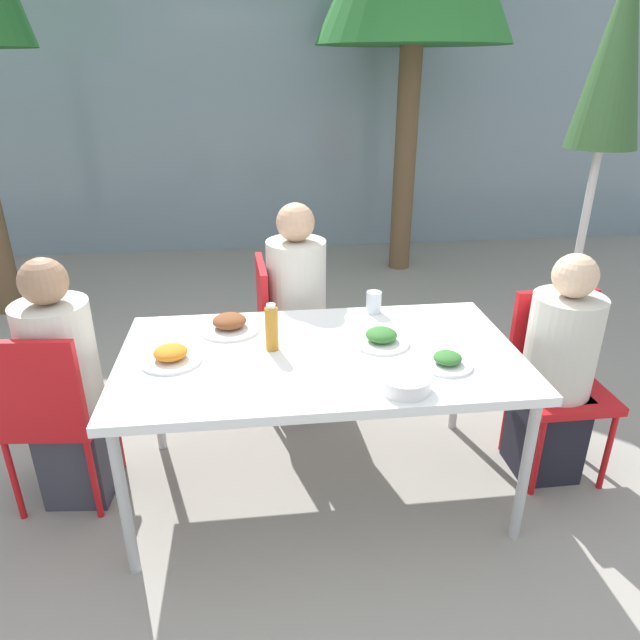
% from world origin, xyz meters
% --- Properties ---
extents(ground_plane, '(24.00, 24.00, 0.00)m').
position_xyz_m(ground_plane, '(0.00, 0.00, 0.00)').
color(ground_plane, gray).
extents(building_facade, '(10.00, 0.20, 3.00)m').
position_xyz_m(building_facade, '(0.00, 4.03, 1.50)').
color(building_facade, gray).
rests_on(building_facade, ground).
extents(dining_table, '(1.69, 0.92, 0.72)m').
position_xyz_m(dining_table, '(0.00, 0.00, 0.67)').
color(dining_table, white).
rests_on(dining_table, ground).
extents(chair_left, '(0.44, 0.44, 0.88)m').
position_xyz_m(chair_left, '(-1.15, 0.03, 0.52)').
color(chair_left, red).
rests_on(chair_left, ground).
extents(person_left, '(0.31, 0.31, 1.15)m').
position_xyz_m(person_left, '(-1.09, 0.10, 0.55)').
color(person_left, '#383842').
rests_on(person_left, ground).
extents(chair_right, '(0.40, 0.40, 0.88)m').
position_xyz_m(chair_right, '(1.14, 0.09, 0.52)').
color(chair_right, red).
rests_on(chair_right, ground).
extents(person_right, '(0.31, 0.31, 1.11)m').
position_xyz_m(person_right, '(1.09, 0.01, 0.53)').
color(person_right, black).
rests_on(person_right, ground).
extents(chair_far, '(0.42, 0.42, 0.88)m').
position_xyz_m(chair_far, '(-0.13, 0.76, 0.52)').
color(chair_far, red).
rests_on(chair_far, ground).
extents(person_far, '(0.32, 0.32, 1.20)m').
position_xyz_m(person_far, '(-0.04, 0.71, 0.57)').
color(person_far, '#383842').
rests_on(person_far, ground).
extents(closed_umbrella, '(0.36, 0.36, 2.36)m').
position_xyz_m(closed_umbrella, '(1.54, 0.73, 1.78)').
color(closed_umbrella, '#333333').
rests_on(closed_umbrella, ground).
extents(plate_0, '(0.25, 0.25, 0.07)m').
position_xyz_m(plate_0, '(-0.62, -0.01, 0.75)').
color(plate_0, white).
rests_on(plate_0, dining_table).
extents(plate_1, '(0.21, 0.21, 0.06)m').
position_xyz_m(plate_1, '(0.50, -0.18, 0.74)').
color(plate_1, white).
rests_on(plate_1, dining_table).
extents(plate_2, '(0.25, 0.25, 0.07)m').
position_xyz_m(plate_2, '(0.28, 0.05, 0.75)').
color(plate_2, white).
rests_on(plate_2, dining_table).
extents(plate_3, '(0.28, 0.28, 0.08)m').
position_xyz_m(plate_3, '(-0.39, 0.27, 0.75)').
color(plate_3, white).
rests_on(plate_3, dining_table).
extents(bottle, '(0.06, 0.06, 0.21)m').
position_xyz_m(bottle, '(-0.20, 0.05, 0.82)').
color(bottle, '#B7751E').
rests_on(bottle, dining_table).
extents(drinking_cup, '(0.07, 0.07, 0.11)m').
position_xyz_m(drinking_cup, '(0.31, 0.39, 0.77)').
color(drinking_cup, silver).
rests_on(drinking_cup, dining_table).
extents(salad_bowl, '(0.19, 0.19, 0.06)m').
position_xyz_m(salad_bowl, '(0.28, -0.34, 0.75)').
color(salad_bowl, white).
rests_on(salad_bowl, dining_table).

